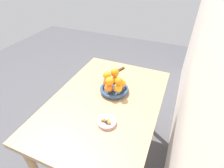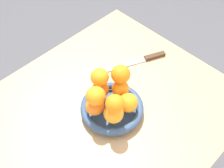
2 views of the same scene
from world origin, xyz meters
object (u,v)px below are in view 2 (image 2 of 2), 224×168
Objects in this scene: fruit_bowl at (112,108)px; orange_5 at (100,77)px; orange_3 at (120,89)px; orange_6 at (115,104)px; orange_2 at (128,103)px; orange_4 at (100,89)px; orange_7 at (121,75)px; orange_8 at (96,96)px; dining_table at (85,140)px; orange_1 at (114,113)px; knife at (141,60)px; orange_0 at (95,106)px.

fruit_bowl is 0.13m from orange_5.
orange_6 is at bearing 34.38° from orange_3.
orange_3 is at bearing -113.75° from orange_2.
fruit_bowl is at bearing 86.38° from orange_4.
orange_7 reaches higher than fruit_bowl.
orange_8 is at bearing -35.12° from orange_2.
dining_table is at bearing 18.10° from orange_5.
fruit_bowl is 0.07m from orange_3.
orange_2 is at bearing 103.26° from orange_4.
orange_8 is (0.12, 0.01, 0.00)m from orange_7.
orange_1 is at bearing 69.55° from orange_4.
orange_2 is (-0.06, 0.00, 0.00)m from orange_1.
orange_7 is (-0.01, -0.01, 0.06)m from orange_3.
dining_table is 0.20m from orange_4.
orange_6 is 0.91× the size of orange_7.
orange_2 is 0.12m from orange_8.
fruit_bowl is 0.08m from orange_4.
orange_2 reaches higher than fruit_bowl.
orange_1 is 1.00× the size of orange_2.
orange_7 is at bearing -177.20° from orange_8.
dining_table is 5.03× the size of fruit_bowl.
knife is at bearing -160.49° from fruit_bowl.
orange_5 is at bearing -77.86° from orange_2.
orange_2 is at bearing 66.25° from orange_3.
orange_3 is 0.09m from orange_5.
fruit_bowl is at bearing 19.51° from knife.
orange_1 is at bearing 31.82° from orange_3.
orange_6 is 0.07m from orange_8.
orange_0 reaches higher than orange_3.
orange_8 is at bearing -0.14° from orange_3.
orange_6 is at bearing 69.92° from orange_4.
orange_7 and orange_8 have the same top height.
fruit_bowl is 3.34× the size of orange_2.
orange_1 is at bearing 50.38° from fruit_bowl.
fruit_bowl is 0.13m from orange_8.
orange_2 is 0.27× the size of knife.
orange_3 is 0.23m from knife.
fruit_bowl reaches higher than dining_table.
orange_5 is 0.12m from orange_6.
knife is at bearing -169.60° from dining_table.
knife is (-0.20, -0.07, -0.13)m from orange_7.
orange_8 reaches higher than dining_table.
orange_8 reaches higher than orange_0.
orange_7 is (-0.06, 0.04, 0.00)m from orange_5.
orange_7 is at bearing -162.13° from fruit_bowl.
dining_table is at bearing -0.84° from orange_7.
orange_5 is 0.25× the size of knife.
orange_7 is (-0.10, -0.07, -0.00)m from orange_6.
orange_3 is 0.25× the size of knife.
orange_8 reaches higher than orange_1.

